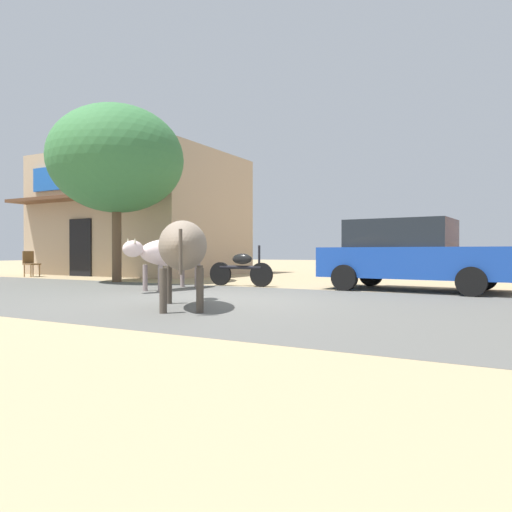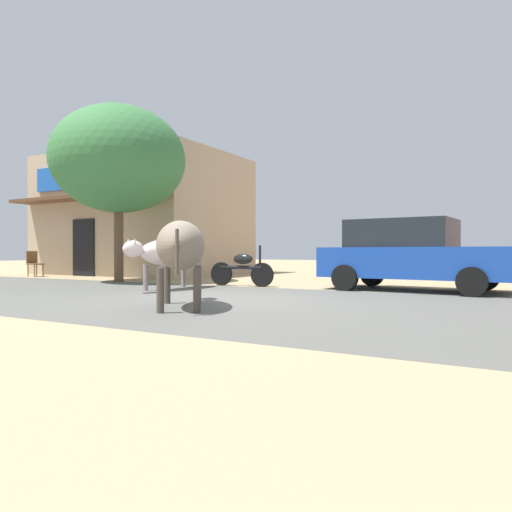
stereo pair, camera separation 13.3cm
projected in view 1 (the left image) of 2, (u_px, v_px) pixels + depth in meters
ground at (217, 301)px, 8.68m from camera, size 80.00×80.00×0.00m
asphalt_road at (217, 301)px, 8.68m from camera, size 72.00×6.41×0.00m
storefront_left_cafe at (141, 216)px, 19.52m from camera, size 7.46×6.35×4.72m
roadside_tree at (116, 159)px, 13.96m from camera, size 3.93×3.93×5.20m
parked_hatchback_car at (410, 254)px, 10.99m from camera, size 4.26×2.24×1.64m
parked_motorcycle at (241, 268)px, 12.30m from camera, size 1.82×0.26×1.06m
cow_near_brown at (170, 253)px, 11.22m from camera, size 0.68×2.70×1.20m
cow_far_dark at (183, 246)px, 7.60m from camera, size 1.88×2.35×1.39m
cafe_chair_near_tree at (30, 262)px, 16.97m from camera, size 0.45×0.45×0.92m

